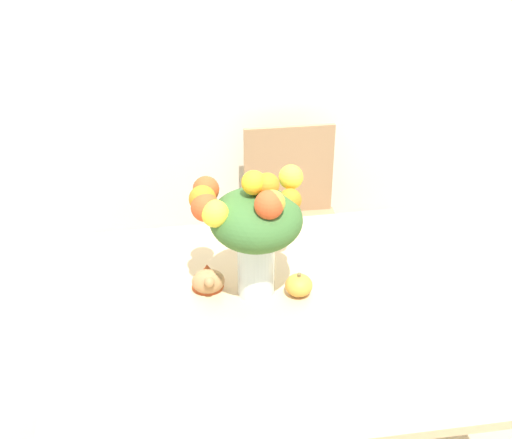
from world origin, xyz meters
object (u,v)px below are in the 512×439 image
at_px(flower_vase, 253,223).
at_px(pumpkin, 299,285).
at_px(turkey_figurine, 208,278).
at_px(dining_chair_near_window, 293,226).

relative_size(flower_vase, pumpkin, 4.97).
bearing_deg(pumpkin, turkey_figurine, 165.54).
bearing_deg(turkey_figurine, flower_vase, -15.92).
xyz_separation_m(flower_vase, dining_chair_near_window, (0.30, 0.83, -0.54)).
distance_m(flower_vase, pumpkin, 0.26).
height_order(flower_vase, pumpkin, flower_vase).
relative_size(turkey_figurine, dining_chair_near_window, 0.16).
height_order(pumpkin, turkey_figurine, turkey_figurine).
relative_size(flower_vase, turkey_figurine, 3.08).
distance_m(turkey_figurine, dining_chair_near_window, 0.96).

